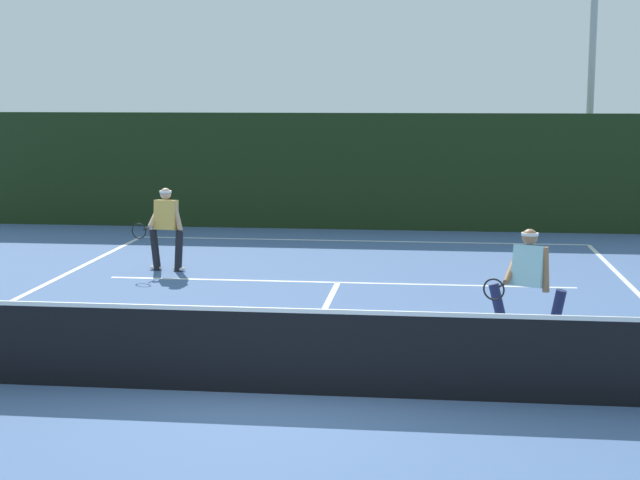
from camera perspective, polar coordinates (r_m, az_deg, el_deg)
name	(u,v)px	position (r m, az deg, el deg)	size (l,w,h in m)	color
ground_plane	(282,394)	(10.90, -2.26, -9.11)	(80.00, 80.00, 0.00)	#466292
court_line_baseline_far	(359,241)	(21.85, 2.32, -0.05)	(10.20, 0.10, 0.01)	white
court_line_service	(338,282)	(17.07, 1.07, -2.53)	(8.32, 0.10, 0.01)	white
court_line_centre	(316,326)	(13.95, -0.22, -5.10)	(0.10, 6.40, 0.01)	white
tennis_net	(282,350)	(10.75, -2.28, -6.54)	(11.18, 0.09, 1.07)	#1E4723
player_near	(528,281)	(13.08, 12.21, -2.42)	(1.12, 0.86, 1.56)	#1E234C
player_far	(166,226)	(18.29, -9.13, 0.85)	(0.89, 0.88, 1.58)	black
tennis_ball	(444,325)	(13.95, 7.39, -5.04)	(0.07, 0.07, 0.07)	#D1E033
back_fence_windscreen	(365,172)	(23.54, 2.69, 4.07)	(20.54, 0.12, 2.85)	black
light_pole	(593,45)	(25.52, 15.86, 11.07)	(0.55, 0.44, 7.36)	#9EA39E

